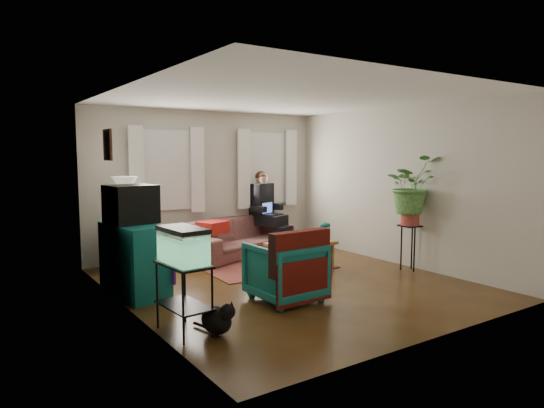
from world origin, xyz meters
TOP-DOWN VIEW (x-y plane):
  - floor at (0.00, 0.00)m, footprint 4.50×5.00m
  - ceiling at (0.00, 0.00)m, footprint 4.50×5.00m
  - wall_back at (0.00, 2.50)m, footprint 4.50×0.01m
  - wall_front at (0.00, -2.50)m, footprint 4.50×0.01m
  - wall_left at (-2.25, 0.00)m, footprint 0.01×5.00m
  - wall_right at (2.25, 0.00)m, footprint 0.01×5.00m
  - window_left at (-0.80, 2.48)m, footprint 1.08×0.04m
  - window_right at (1.25, 2.48)m, footprint 1.08×0.04m
  - curtains_left at (-0.80, 2.40)m, footprint 1.36×0.06m
  - curtains_right at (1.25, 2.40)m, footprint 1.36×0.06m
  - picture_frame at (-2.21, 0.85)m, footprint 0.04×0.32m
  - area_rug at (0.29, 1.13)m, footprint 2.07×1.69m
  - sofa at (0.37, 2.05)m, footprint 2.46×1.60m
  - seated_person at (1.15, 2.32)m, footprint 0.77×0.85m
  - side_table at (-1.65, 2.07)m, footprint 0.64×0.64m
  - table_lamp at (-1.65, 2.07)m, footprint 0.48×0.48m
  - dresser at (-1.99, 0.63)m, footprint 0.66×1.10m
  - crt_tv at (-1.98, 0.74)m, footprint 0.64×0.60m
  - aquarium_stand at (-2.00, -0.96)m, footprint 0.41×0.68m
  - aquarium at (-2.00, -0.96)m, footprint 0.37×0.62m
  - black_cat at (-1.75, -1.19)m, footprint 0.37×0.48m
  - armchair at (-0.49, -0.63)m, footprint 0.82×0.77m
  - serape_throw at (-0.49, -0.95)m, footprint 0.83×0.21m
  - coffee_table at (0.66, 0.55)m, footprint 1.07×0.59m
  - cup_a at (0.42, 0.45)m, footprint 0.12×0.12m
  - cup_b at (0.71, 0.38)m, footprint 0.10×0.10m
  - bowl at (0.95, 0.65)m, footprint 0.21×0.21m
  - snack_tray at (0.37, 0.69)m, footprint 0.33×0.33m
  - birdcage at (1.03, 0.41)m, footprint 0.18×0.18m
  - plant_stand at (2.04, -0.44)m, footprint 0.35×0.35m
  - potted_plant at (2.04, -0.44)m, footprint 0.93×0.84m

SIDE VIEW (x-z plane):
  - floor at x=0.00m, z-range -0.01..0.01m
  - area_rug at x=0.29m, z-range 0.00..0.01m
  - black_cat at x=-1.75m, z-range 0.00..0.36m
  - coffee_table at x=0.66m, z-range 0.00..0.44m
  - plant_stand at x=2.04m, z-range 0.00..0.72m
  - aquarium_stand at x=-2.00m, z-range 0.00..0.73m
  - side_table at x=-1.65m, z-range 0.00..0.78m
  - armchair at x=-0.49m, z-range 0.00..0.82m
  - sofa at x=0.37m, z-range 0.00..0.90m
  - snack_tray at x=0.37m, z-range 0.44..0.48m
  - bowl at x=0.95m, z-range 0.44..0.49m
  - dresser at x=-1.99m, z-range 0.00..0.94m
  - cup_b at x=0.71m, z-range 0.44..0.53m
  - cup_a at x=0.42m, z-range 0.44..0.54m
  - serape_throw at x=-0.49m, z-range 0.24..0.92m
  - birdcage at x=1.03m, z-range 0.44..0.75m
  - seated_person at x=1.15m, z-range 0.00..1.37m
  - aquarium at x=-2.00m, z-range 0.73..1.11m
  - table_lamp at x=-1.65m, z-range 0.76..1.47m
  - crt_tv at x=-1.98m, z-range 0.94..1.44m
  - potted_plant at x=2.04m, z-range 0.76..1.67m
  - wall_back at x=0.00m, z-range 0.00..2.60m
  - wall_front at x=0.00m, z-range 0.00..2.60m
  - wall_left at x=-2.25m, z-range 0.00..2.60m
  - wall_right at x=2.25m, z-range 0.00..2.60m
  - curtains_left at x=-0.80m, z-range 0.80..2.30m
  - curtains_right at x=1.25m, z-range 0.80..2.30m
  - window_left at x=-0.80m, z-range 0.86..2.24m
  - window_right at x=1.25m, z-range 0.86..2.24m
  - picture_frame at x=-2.21m, z-range 1.75..2.15m
  - ceiling at x=0.00m, z-range 2.60..2.60m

